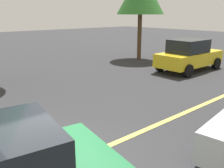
{
  "coord_description": "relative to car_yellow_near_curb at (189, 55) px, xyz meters",
  "views": [
    {
      "loc": [
        -2.29,
        -4.05,
        3.04
      ],
      "look_at": [
        1.97,
        0.93,
        1.16
      ],
      "focal_mm": 39.88,
      "sensor_mm": 36.0,
      "label": 1
    }
  ],
  "objects": [
    {
      "name": "ground_plane",
      "position": [
        -9.58,
        -3.4,
        -0.84
      ],
      "size": [
        80.0,
        80.0,
        0.0
      ],
      "primitive_type": "plane",
      "color": "#2D2D30"
    },
    {
      "name": "lane_marking_centre",
      "position": [
        -6.58,
        -3.4,
        -0.84
      ],
      "size": [
        28.0,
        0.16,
        0.01
      ],
      "primitive_type": "cube",
      "color": "#E0D14C"
    },
    {
      "name": "car_yellow_near_curb",
      "position": [
        0.0,
        0.0,
        0.0
      ],
      "size": [
        4.09,
        1.94,
        1.7
      ],
      "color": "gold",
      "rests_on": "ground_plane"
    }
  ]
}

